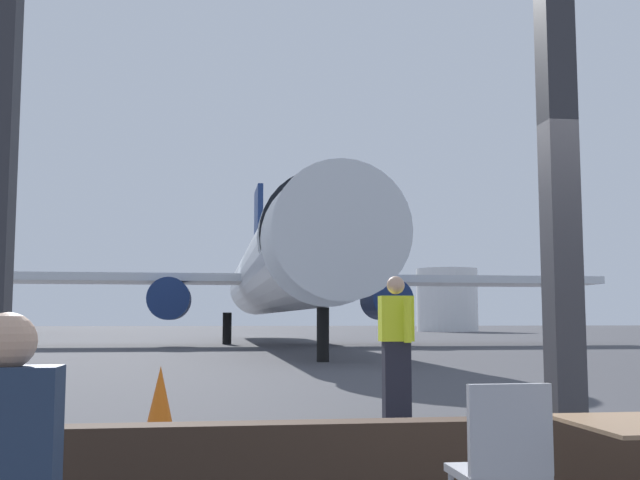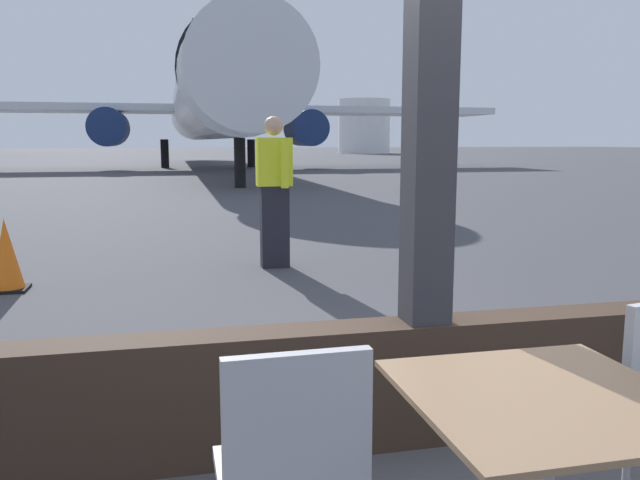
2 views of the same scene
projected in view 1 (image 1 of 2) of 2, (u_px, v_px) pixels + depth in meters
ground_plane at (250, 341)px, 44.26m from camera, size 220.00×220.00×0.00m
window_frame at (563, 290)px, 5.00m from camera, size 7.22×0.24×3.85m
cafe_chair_aisle_right at (503, 460)px, 3.66m from camera, size 0.40×0.40×0.92m
seated_passenger at (7, 461)px, 2.99m from camera, size 0.40×0.47×1.24m
airplane at (279, 273)px, 37.27m from camera, size 31.81×37.11×10.34m
ground_crew_worker at (396, 345)px, 9.41m from camera, size 0.40×0.54×1.74m
traffic_cone at (160, 401)px, 8.37m from camera, size 0.36×0.36×0.72m
fuel_storage_tank at (447, 300)px, 80.57m from camera, size 6.31×6.31×6.47m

